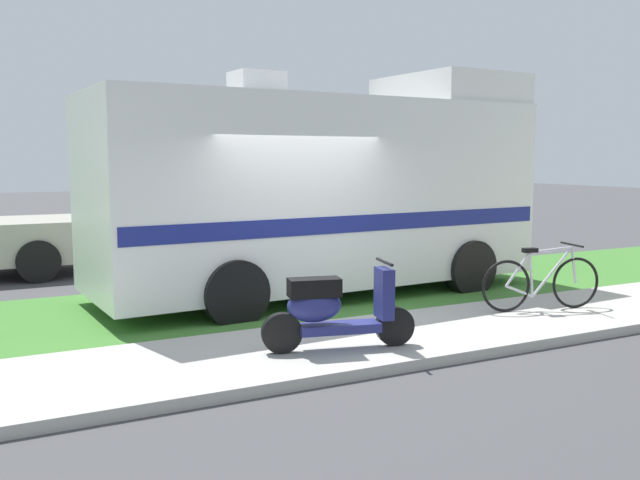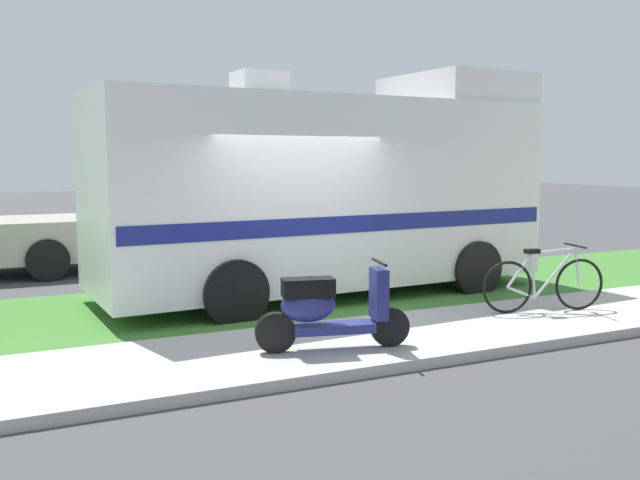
% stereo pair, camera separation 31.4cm
% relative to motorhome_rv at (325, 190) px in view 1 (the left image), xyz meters
% --- Properties ---
extents(ground_plane, '(80.00, 80.00, 0.00)m').
position_rel_motorhome_rv_xyz_m(ground_plane, '(-0.98, -1.66, -1.71)').
color(ground_plane, '#424244').
extents(sidewalk, '(24.00, 2.00, 0.12)m').
position_rel_motorhome_rv_xyz_m(sidewalk, '(-0.98, -2.86, -1.65)').
color(sidewalk, '#ADAAA3').
rests_on(sidewalk, ground).
extents(grass_strip, '(24.00, 3.40, 0.08)m').
position_rel_motorhome_rv_xyz_m(grass_strip, '(-0.98, -0.16, -1.67)').
color(grass_strip, '#3D752D').
rests_on(grass_strip, ground).
extents(motorhome_rv, '(7.13, 2.80, 3.59)m').
position_rel_motorhome_rv_xyz_m(motorhome_rv, '(0.00, 0.00, 0.00)').
color(motorhome_rv, silver).
rests_on(motorhome_rv, ground).
extents(scooter, '(1.70, 0.65, 0.97)m').
position_rel_motorhome_rv_xyz_m(scooter, '(-1.51, -3.12, -1.13)').
color(scooter, black).
rests_on(scooter, ground).
extents(bicycle, '(1.74, 0.59, 0.91)m').
position_rel_motorhome_rv_xyz_m(bicycle, '(1.96, -2.69, -1.19)').
color(bicycle, black).
rests_on(bicycle, ground).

